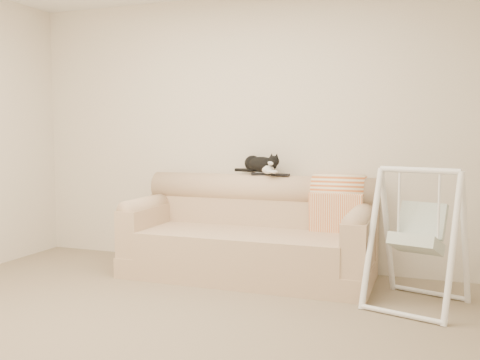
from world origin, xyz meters
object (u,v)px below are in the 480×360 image
at_px(sofa, 250,237).
at_px(remote_a, 261,174).
at_px(remote_b, 280,175).
at_px(tuxedo_cat, 261,164).
at_px(baby_swing, 418,237).

bearing_deg(sofa, remote_a, 84.67).
height_order(remote_b, tuxedo_cat, tuxedo_cat).
relative_size(tuxedo_cat, baby_swing, 0.47).
relative_size(remote_a, baby_swing, 0.18).
bearing_deg(remote_a, remote_b, -7.91).
distance_m(remote_a, baby_swing, 1.62).
bearing_deg(remote_a, baby_swing, -24.31).
distance_m(remote_b, baby_swing, 1.43).
height_order(tuxedo_cat, baby_swing, tuxedo_cat).
relative_size(sofa, baby_swing, 2.10).
distance_m(sofa, tuxedo_cat, 0.70).
xyz_separation_m(remote_a, baby_swing, (1.43, -0.65, -0.39)).
relative_size(sofa, tuxedo_cat, 4.46).
xyz_separation_m(remote_b, tuxedo_cat, (-0.20, 0.05, 0.09)).
xyz_separation_m(sofa, baby_swing, (1.45, -0.40, 0.17)).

